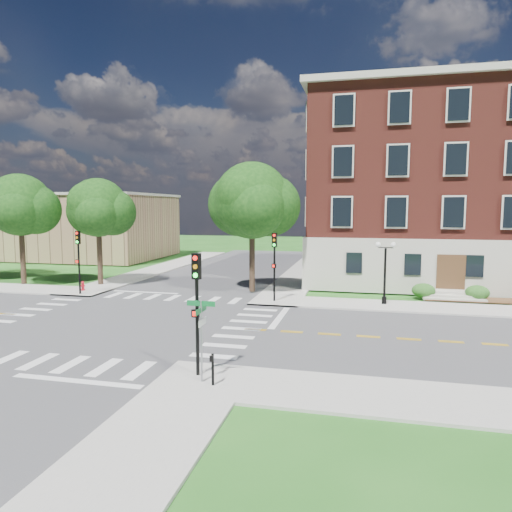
% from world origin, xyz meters
% --- Properties ---
extents(ground, '(160.00, 160.00, 0.00)m').
position_xyz_m(ground, '(0.00, 0.00, 0.00)').
color(ground, '#1F5919').
rests_on(ground, ground).
extents(road_ew, '(90.00, 12.00, 0.01)m').
position_xyz_m(road_ew, '(0.00, 0.00, 0.01)').
color(road_ew, '#3D3D3F').
rests_on(road_ew, ground).
extents(road_ns, '(12.00, 90.00, 0.01)m').
position_xyz_m(road_ns, '(0.00, 0.00, 0.01)').
color(road_ns, '#3D3D3F').
rests_on(road_ns, ground).
extents(sidewalk_ne, '(34.00, 34.00, 0.12)m').
position_xyz_m(sidewalk_ne, '(15.38, 15.38, 0.06)').
color(sidewalk_ne, '#9E9B93').
rests_on(sidewalk_ne, ground).
extents(sidewalk_nw, '(34.00, 34.00, 0.12)m').
position_xyz_m(sidewalk_nw, '(-15.38, 15.38, 0.06)').
color(sidewalk_nw, '#9E9B93').
rests_on(sidewalk_nw, ground).
extents(crosswalk_east, '(2.20, 10.20, 0.02)m').
position_xyz_m(crosswalk_east, '(7.20, 0.00, 0.00)').
color(crosswalk_east, silver).
rests_on(crosswalk_east, ground).
extents(stop_bar_east, '(0.40, 5.50, 0.00)m').
position_xyz_m(stop_bar_east, '(8.80, 3.00, 0.00)').
color(stop_bar_east, silver).
rests_on(stop_bar_east, ground).
extents(main_building, '(30.60, 22.40, 16.50)m').
position_xyz_m(main_building, '(24.00, 21.99, 8.34)').
color(main_building, '#B2AD9D').
rests_on(main_building, ground).
extents(secondary_building, '(20.40, 15.40, 8.30)m').
position_xyz_m(secondary_building, '(-22.00, 30.00, 4.28)').
color(secondary_building, '#8F684E').
rests_on(secondary_building, ground).
extents(tree_b, '(5.26, 5.26, 9.40)m').
position_xyz_m(tree_b, '(-14.79, 9.59, 6.86)').
color(tree_b, black).
rests_on(tree_b, ground).
extents(tree_c, '(4.95, 4.95, 9.01)m').
position_xyz_m(tree_c, '(-8.22, 10.91, 6.63)').
color(tree_c, black).
rests_on(tree_c, ground).
extents(tree_d, '(5.91, 5.91, 10.04)m').
position_xyz_m(tree_d, '(5.24, 10.59, 7.18)').
color(tree_d, black).
rests_on(tree_d, ground).
extents(traffic_signal_se, '(0.36, 0.42, 4.80)m').
position_xyz_m(traffic_signal_se, '(7.41, -7.39, 3.19)').
color(traffic_signal_se, black).
rests_on(traffic_signal_se, ground).
extents(traffic_signal_ne, '(0.37, 0.44, 4.80)m').
position_xyz_m(traffic_signal_ne, '(7.63, 7.35, 3.19)').
color(traffic_signal_ne, black).
rests_on(traffic_signal_ne, ground).
extents(traffic_signal_nw, '(0.32, 0.36, 4.80)m').
position_xyz_m(traffic_signal_nw, '(-7.30, 6.59, 3.19)').
color(traffic_signal_nw, black).
rests_on(traffic_signal_nw, ground).
extents(twin_lamp_west, '(1.36, 0.36, 4.23)m').
position_xyz_m(twin_lamp_west, '(15.13, 8.10, 2.52)').
color(twin_lamp_west, black).
rests_on(twin_lamp_west, ground).
extents(street_sign_pole, '(1.10, 1.10, 3.10)m').
position_xyz_m(street_sign_pole, '(7.81, -8.00, 2.31)').
color(street_sign_pole, gray).
rests_on(street_sign_pole, ground).
extents(push_button_post, '(0.14, 0.21, 1.20)m').
position_xyz_m(push_button_post, '(8.31, -8.26, 0.80)').
color(push_button_post, black).
rests_on(push_button_post, ground).
extents(fire_hydrant, '(0.35, 0.35, 0.75)m').
position_xyz_m(fire_hydrant, '(-7.91, 7.87, 0.46)').
color(fire_hydrant, '#A00C19').
rests_on(fire_hydrant, ground).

